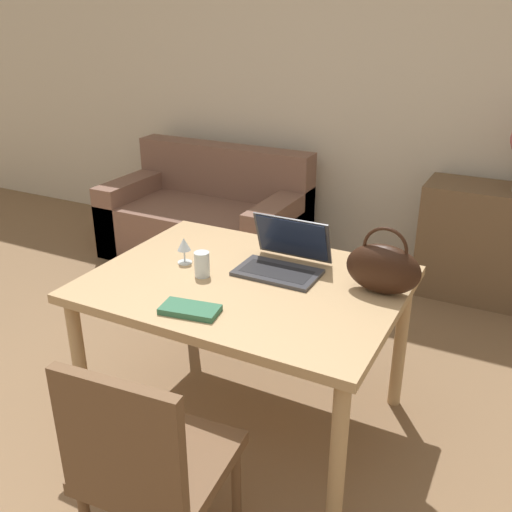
# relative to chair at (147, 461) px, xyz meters

# --- Properties ---
(wall_back) EXTENTS (10.00, 0.06, 2.70)m
(wall_back) POSITION_rel_chair_xyz_m (-0.23, 2.99, 0.86)
(wall_back) COLOR beige
(wall_back) RESTS_ON ground_plane
(dining_table) EXTENTS (1.31, 0.98, 0.73)m
(dining_table) POSITION_rel_chair_xyz_m (-0.10, 0.85, 0.17)
(dining_table) COLOR tan
(dining_table) RESTS_ON ground_plane
(chair) EXTENTS (0.48, 0.48, 0.87)m
(chair) POSITION_rel_chair_xyz_m (0.00, 0.00, 0.00)
(chair) COLOR brown
(chair) RESTS_ON ground_plane
(couch) EXTENTS (1.48, 0.83, 0.82)m
(couch) POSITION_rel_chair_xyz_m (-1.31, 2.45, -0.20)
(couch) COLOR #7F5B4C
(couch) RESTS_ON ground_plane
(sideboard) EXTENTS (1.01, 0.40, 0.76)m
(sideboard) POSITION_rel_chair_xyz_m (0.78, 2.68, -0.11)
(sideboard) COLOR brown
(sideboard) RESTS_ON ground_plane
(laptop) EXTENTS (0.36, 0.30, 0.22)m
(laptop) POSITION_rel_chair_xyz_m (-0.01, 1.03, 0.30)
(laptop) COLOR #38383D
(laptop) RESTS_ON dining_table
(drinking_glass) EXTENTS (0.07, 0.07, 0.11)m
(drinking_glass) POSITION_rel_chair_xyz_m (-0.29, 0.80, 0.30)
(drinking_glass) COLOR silver
(drinking_glass) RESTS_ON dining_table
(wine_glass) EXTENTS (0.07, 0.07, 0.12)m
(wine_glass) POSITION_rel_chair_xyz_m (-0.43, 0.88, 0.33)
(wine_glass) COLOR silver
(wine_glass) RESTS_ON dining_table
(handbag) EXTENTS (0.31, 0.13, 0.28)m
(handbag) POSITION_rel_chair_xyz_m (0.44, 1.00, 0.35)
(handbag) COLOR black
(handbag) RESTS_ON dining_table
(book) EXTENTS (0.24, 0.15, 0.02)m
(book) POSITION_rel_chair_xyz_m (-0.16, 0.50, 0.26)
(book) COLOR #336B4C
(book) RESTS_ON dining_table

